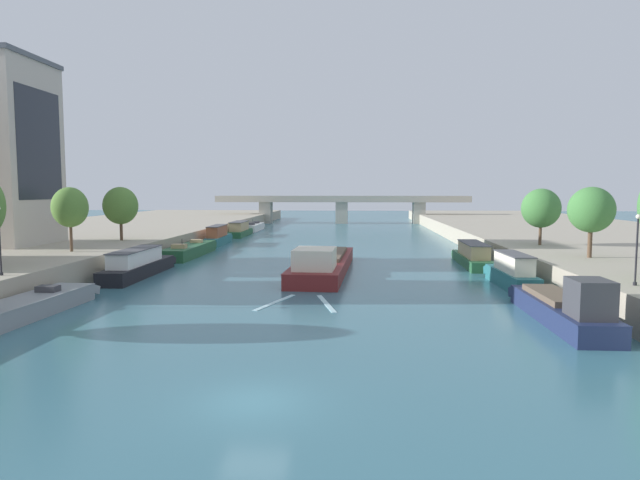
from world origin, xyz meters
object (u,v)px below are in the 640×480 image
(moored_boat_left_upstream, at_px, (218,237))
(moored_boat_right_upstream, at_px, (563,308))
(tree_left_third, at_px, (70,207))
(lamppost_right_bank, at_px, (637,246))
(moored_boat_left_lone, at_px, (24,308))
(lamppost_left_bank, at_px, (0,238))
(barge_midriver, at_px, (323,263))
(moored_boat_left_far, at_px, (240,230))
(moored_boat_left_second, at_px, (255,227))
(moored_boat_right_second, at_px, (512,273))
(tree_right_second, at_px, (591,210))
(tree_left_second, at_px, (121,206))
(tree_right_midway, at_px, (541,208))
(moored_boat_right_far, at_px, (472,256))
(moored_boat_left_midway, at_px, (138,265))
(bridge_far, at_px, (342,206))
(moored_boat_left_end, at_px, (190,250))

(moored_boat_left_upstream, relative_size, moored_boat_right_upstream, 0.93)
(tree_left_third, relative_size, lamppost_right_bank, 1.41)
(moored_boat_left_lone, relative_size, lamppost_left_bank, 2.99)
(barge_midriver, height_order, tree_left_third, tree_left_third)
(moored_boat_left_far, bearing_deg, moored_boat_left_second, 89.32)
(moored_boat_right_second, bearing_deg, tree_right_second, 16.58)
(moored_boat_left_far, height_order, tree_left_second, tree_left_second)
(tree_right_second, bearing_deg, tree_right_midway, 93.18)
(moored_boat_right_upstream, relative_size, tree_left_third, 2.19)
(moored_boat_right_far, xyz_separation_m, tree_right_second, (7.40, -11.08, 5.20))
(lamppost_left_bank, height_order, lamppost_right_bank, lamppost_left_bank)
(moored_boat_left_lone, xyz_separation_m, moored_boat_left_far, (0.13, 62.51, 0.45))
(moored_boat_left_upstream, bearing_deg, moored_boat_left_midway, -89.52)
(moored_boat_right_second, height_order, tree_right_midway, tree_right_midway)
(bridge_far, bearing_deg, tree_left_third, -104.96)
(moored_boat_left_upstream, xyz_separation_m, moored_boat_right_far, (32.31, -20.51, -0.15))
(barge_midriver, distance_m, moored_boat_left_end, 21.23)
(moored_boat_left_lone, bearing_deg, moored_boat_right_upstream, 1.15)
(tree_right_midway, bearing_deg, tree_left_third, -168.50)
(moored_boat_left_second, distance_m, tree_right_midway, 63.30)
(moored_boat_left_second, height_order, bridge_far, bridge_far)
(lamppost_right_bank, relative_size, bridge_far, 0.07)
(tree_right_second, bearing_deg, moored_boat_left_midway, 177.99)
(moored_boat_left_midway, distance_m, tree_right_second, 39.81)
(moored_boat_left_lone, relative_size, bridge_far, 0.23)
(moored_boat_left_lone, relative_size, moored_boat_left_end, 0.93)
(moored_boat_left_end, height_order, moored_boat_left_far, moored_boat_left_far)
(moored_boat_left_upstream, height_order, moored_boat_right_upstream, moored_boat_right_upstream)
(moored_boat_left_end, xyz_separation_m, tree_right_second, (39.57, -17.53, 5.53))
(moored_boat_left_end, distance_m, moored_boat_right_upstream, 45.55)
(moored_boat_left_end, xyz_separation_m, tree_left_third, (-6.28, -15.89, 5.60))
(tree_left_third, distance_m, tree_left_second, 11.72)
(moored_boat_left_end, xyz_separation_m, lamppost_right_bank, (36.54, -31.57, 3.86))
(moored_boat_right_far, bearing_deg, tree_left_third, -166.22)
(tree_left_third, bearing_deg, lamppost_right_bank, -20.12)
(moored_boat_left_lone, relative_size, lamppost_right_bank, 3.25)
(tree_left_second, distance_m, lamppost_right_bank, 51.15)
(moored_boat_left_upstream, distance_m, tree_right_second, 50.99)
(moored_boat_left_upstream, height_order, tree_right_second, tree_right_second)
(moored_boat_left_end, relative_size, moored_boat_right_second, 1.46)
(moored_boat_left_end, xyz_separation_m, tree_right_midway, (38.96, -6.68, 5.33))
(moored_boat_left_midway, relative_size, moored_boat_left_upstream, 1.15)
(moored_boat_right_far, distance_m, bridge_far, 76.82)
(moored_boat_left_midway, distance_m, moored_boat_left_second, 58.98)
(moored_boat_left_end, bearing_deg, tree_right_midway, -9.73)
(moored_boat_right_upstream, xyz_separation_m, lamppost_left_bank, (-35.66, 1.89, 3.78))
(lamppost_right_bank, bearing_deg, moored_boat_left_midway, 157.05)
(moored_boat_left_far, relative_size, tree_left_third, 2.12)
(lamppost_left_bank, xyz_separation_m, lamppost_right_bank, (40.00, -1.25, -0.19))
(tree_right_second, xyz_separation_m, bridge_far, (-23.26, 86.18, -2.02))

